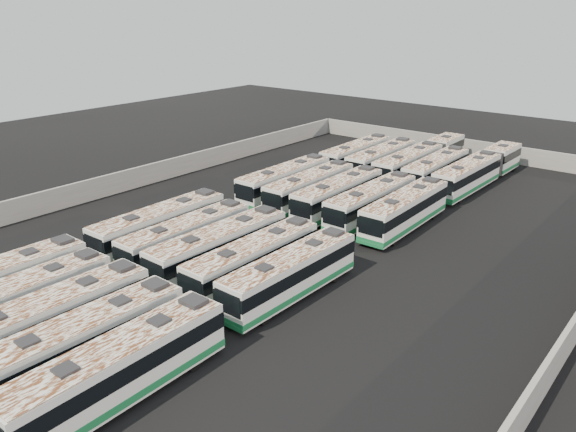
% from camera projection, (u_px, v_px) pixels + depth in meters
% --- Properties ---
extents(ground, '(140.00, 140.00, 0.00)m').
position_uv_depth(ground, '(294.00, 240.00, 47.27)').
color(ground, black).
rests_on(ground, ground).
extents(perimeter_wall, '(45.20, 73.20, 2.20)m').
position_uv_depth(perimeter_wall, '(294.00, 228.00, 46.88)').
color(perimeter_wall, slate).
rests_on(perimeter_wall, ground).
extents(bus_front_left, '(2.67, 11.81, 3.32)m').
position_uv_depth(bus_front_left, '(18.00, 303.00, 33.79)').
color(bus_front_left, silver).
rests_on(bus_front_left, ground).
extents(bus_front_center, '(2.74, 12.34, 3.47)m').
position_uv_depth(bus_front_center, '(48.00, 322.00, 31.69)').
color(bus_front_center, silver).
rests_on(bus_front_center, ground).
extents(bus_front_right, '(2.79, 12.08, 3.39)m').
position_uv_depth(bus_front_right, '(80.00, 344.00, 29.69)').
color(bus_front_right, silver).
rests_on(bus_front_right, ground).
extents(bus_front_far_right, '(2.75, 12.23, 3.44)m').
position_uv_depth(bus_front_far_right, '(119.00, 369.00, 27.59)').
color(bus_front_far_right, silver).
rests_on(bus_front_far_right, ground).
extents(bus_midfront_far_left, '(2.81, 12.31, 3.46)m').
position_uv_depth(bus_midfront_far_left, '(160.00, 226.00, 45.46)').
color(bus_midfront_far_left, silver).
rests_on(bus_midfront_far_left, ground).
extents(bus_midfront_left, '(2.59, 11.75, 3.30)m').
position_uv_depth(bus_midfront_left, '(187.00, 237.00, 43.38)').
color(bus_midfront_left, silver).
rests_on(bus_midfront_left, ground).
extents(bus_midfront_center, '(2.76, 12.24, 3.44)m').
position_uv_depth(bus_midfront_center, '(219.00, 247.00, 41.45)').
color(bus_midfront_center, silver).
rests_on(bus_midfront_center, ground).
extents(bus_midfront_right, '(2.51, 11.77, 3.31)m').
position_uv_depth(bus_midfront_right, '(253.00, 260.00, 39.48)').
color(bus_midfront_right, silver).
rests_on(bus_midfront_right, ground).
extents(bus_midfront_far_right, '(2.64, 11.75, 3.30)m').
position_uv_depth(bus_midfront_far_right, '(290.00, 274.00, 37.49)').
color(bus_midfront_far_right, silver).
rests_on(bus_midfront_far_right, ground).
extents(bus_midback_far_left, '(2.70, 12.25, 3.45)m').
position_uv_depth(bus_midback_far_left, '(285.00, 181.00, 57.07)').
color(bus_midback_far_left, silver).
rests_on(bus_midback_far_left, ground).
extents(bus_midback_left, '(2.80, 12.01, 3.37)m').
position_uv_depth(bus_midback_left, '(310.00, 188.00, 55.02)').
color(bus_midback_left, silver).
rests_on(bus_midback_left, ground).
extents(bus_midback_center, '(2.73, 12.07, 3.39)m').
position_uv_depth(bus_midback_center, '(338.00, 195.00, 52.96)').
color(bus_midback_center, silver).
rests_on(bus_midback_center, ground).
extents(bus_midback_right, '(2.58, 12.02, 3.38)m').
position_uv_depth(bus_midback_right, '(371.00, 202.00, 50.98)').
color(bus_midback_right, silver).
rests_on(bus_midback_right, ground).
extents(bus_midback_far_right, '(2.82, 12.13, 3.40)m').
position_uv_depth(bus_midback_far_right, '(405.00, 210.00, 49.08)').
color(bus_midback_far_right, silver).
rests_on(bus_midback_far_right, ground).
extents(bus_back_far_left, '(2.78, 12.14, 3.41)m').
position_uv_depth(bus_back_far_left, '(356.00, 155.00, 66.81)').
color(bus_back_far_left, silver).
rests_on(bus_back_far_left, ground).
extents(bus_back_left, '(2.86, 12.23, 3.43)m').
position_uv_depth(bus_back_left, '(381.00, 160.00, 64.75)').
color(bus_back_left, silver).
rests_on(bus_back_left, ground).
extents(bus_back_center, '(2.88, 19.04, 3.45)m').
position_uv_depth(bus_back_center, '(421.00, 159.00, 65.15)').
color(bus_back_center, silver).
rests_on(bus_back_center, ground).
extents(bus_back_right, '(2.84, 12.10, 3.39)m').
position_uv_depth(bus_back_right, '(436.00, 170.00, 60.83)').
color(bus_back_right, silver).
rests_on(bus_back_right, ground).
extents(bus_back_far_right, '(2.81, 18.71, 3.39)m').
position_uv_depth(bus_back_far_right, '(479.00, 170.00, 61.15)').
color(bus_back_far_right, silver).
rests_on(bus_back_far_right, ground).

